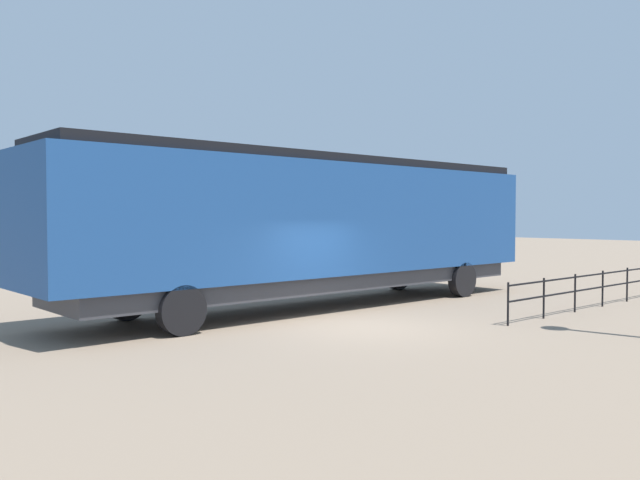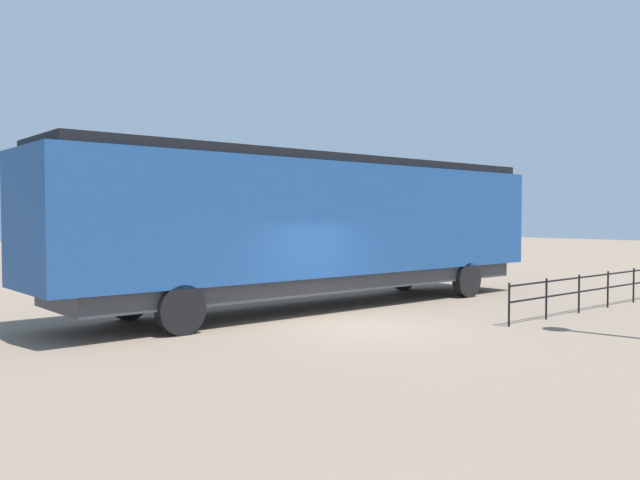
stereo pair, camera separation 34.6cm
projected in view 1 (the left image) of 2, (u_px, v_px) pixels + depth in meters
ground_plane at (362, 327)px, 14.95m from camera, size 120.00×120.00×0.00m
locomotive at (331, 223)px, 18.55m from camera, size 3.02×15.75×4.23m
platform_fence at (615, 281)px, 18.86m from camera, size 0.05×11.42×1.02m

